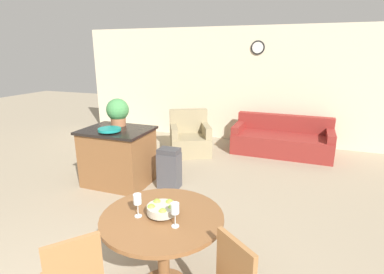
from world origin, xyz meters
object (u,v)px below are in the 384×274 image
object	(u,v)px
wine_glass_left	(137,200)
armchair	(190,139)
dining_table	(163,233)
wine_glass_right	(175,209)
kitchen_island	(118,156)
trash_bin	(169,168)
fruit_bowl	(162,209)
potted_plant	(118,111)
teal_bowl	(110,130)
couch	(282,141)

from	to	relation	value
wine_glass_left	armchair	size ratio (longest dim) A/B	0.19
dining_table	wine_glass_right	world-z (taller)	wine_glass_right
dining_table	kitchen_island	distance (m)	2.54
armchair	trash_bin	bearing A→B (deg)	-107.37
dining_table	wine_glass_right	size ratio (longest dim) A/B	5.15
fruit_bowl	wine_glass_right	bearing A→B (deg)	-33.75
wine_glass_right	armchair	xyz separation A→B (m)	(-1.32, 3.85, -0.62)
wine_glass_left	kitchen_island	bearing A→B (deg)	127.86
dining_table	potted_plant	bearing A→B (deg)	130.84
kitchen_island	armchair	xyz separation A→B (m)	(0.56, 1.86, -0.16)
dining_table	wine_glass_left	size ratio (longest dim) A/B	5.15
wine_glass_left	potted_plant	world-z (taller)	potted_plant
kitchen_island	wine_glass_right	bearing A→B (deg)	-46.59
dining_table	trash_bin	world-z (taller)	dining_table
wine_glass_left	armchair	bearing A→B (deg)	104.13
wine_glass_right	teal_bowl	size ratio (longest dim) A/B	0.59
fruit_bowl	kitchen_island	size ratio (longest dim) A/B	0.24
couch	dining_table	bearing A→B (deg)	-98.11
dining_table	trash_bin	distance (m)	2.20
teal_bowl	fruit_bowl	bearing A→B (deg)	-44.64
dining_table	potted_plant	world-z (taller)	potted_plant
wine_glass_right	teal_bowl	bearing A→B (deg)	136.22
dining_table	wine_glass_left	bearing A→B (deg)	-156.93
dining_table	teal_bowl	size ratio (longest dim) A/B	3.04
fruit_bowl	trash_bin	size ratio (longest dim) A/B	0.40
wine_glass_left	teal_bowl	world-z (taller)	teal_bowl
kitchen_island	trash_bin	bearing A→B (deg)	8.53
wine_glass_right	trash_bin	distance (m)	2.43
fruit_bowl	armchair	xyz separation A→B (m)	(-1.15, 3.74, -0.53)
fruit_bowl	couch	world-z (taller)	fruit_bowl
dining_table	armchair	world-z (taller)	armchair
fruit_bowl	teal_bowl	size ratio (longest dim) A/B	0.74
teal_bowl	trash_bin	bearing A→B (deg)	21.20
dining_table	teal_bowl	bearing A→B (deg)	135.32
trash_bin	dining_table	bearing A→B (deg)	-67.00
wine_glass_left	potted_plant	distance (m)	2.73
kitchen_island	potted_plant	size ratio (longest dim) A/B	2.35
dining_table	wine_glass_left	distance (m)	0.39
fruit_bowl	wine_glass_left	xyz separation A→B (m)	(-0.19, -0.08, 0.09)
wine_glass_right	dining_table	bearing A→B (deg)	146.67
kitchen_island	couch	size ratio (longest dim) A/B	0.52
potted_plant	armchair	world-z (taller)	potted_plant
wine_glass_right	kitchen_island	size ratio (longest dim) A/B	0.19
dining_table	armchair	size ratio (longest dim) A/B	0.97
wine_glass_right	armchair	world-z (taller)	wine_glass_right
dining_table	teal_bowl	distance (m)	2.42
fruit_bowl	armchair	world-z (taller)	armchair
potted_plant	armchair	bearing A→B (deg)	67.96
kitchen_island	trash_bin	size ratio (longest dim) A/B	1.63
teal_bowl	armchair	world-z (taller)	teal_bowl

